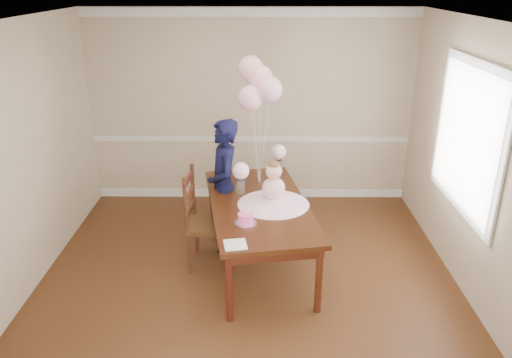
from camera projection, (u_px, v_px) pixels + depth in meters
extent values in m
cube|color=#361C0D|center=(247.00, 295.00, 5.16)|extent=(4.50, 5.00, 0.00)
cube|color=white|center=(245.00, 23.00, 4.15)|extent=(4.50, 5.00, 0.02)
cube|color=tan|center=(251.00, 108.00, 6.97)|extent=(4.50, 0.02, 2.70)
cube|color=tan|center=(6.00, 173.00, 4.67)|extent=(0.02, 5.00, 2.70)
cube|color=tan|center=(488.00, 174.00, 4.64)|extent=(0.02, 5.00, 2.70)
cube|color=silver|center=(251.00, 139.00, 7.13)|extent=(4.50, 0.02, 0.07)
cube|color=silver|center=(250.00, 12.00, 6.48)|extent=(4.50, 0.02, 0.12)
cube|color=silver|center=(251.00, 193.00, 7.45)|extent=(4.50, 0.02, 0.12)
cube|color=silver|center=(468.00, 138.00, 5.03)|extent=(0.02, 1.66, 1.56)
cube|color=white|center=(466.00, 138.00, 5.03)|extent=(0.01, 1.50, 1.40)
cube|color=black|center=(259.00, 205.00, 5.44)|extent=(1.35, 2.20, 0.05)
cube|color=black|center=(259.00, 211.00, 5.47)|extent=(1.23, 2.08, 0.10)
cylinder|color=black|center=(229.00, 288.00, 4.66)|extent=(0.08, 0.08, 0.72)
cylinder|color=black|center=(319.00, 280.00, 4.78)|extent=(0.08, 0.08, 0.72)
cylinder|color=black|center=(213.00, 204.00, 6.39)|extent=(0.08, 0.08, 0.72)
cylinder|color=black|center=(279.00, 199.00, 6.51)|extent=(0.08, 0.08, 0.72)
cone|color=#FFBBE5|center=(273.00, 200.00, 5.39)|extent=(0.90, 0.90, 0.10)
sphere|color=#FA9DC3|center=(274.00, 188.00, 5.34)|extent=(0.25, 0.25, 0.25)
sphere|color=beige|center=(274.00, 171.00, 5.26)|extent=(0.17, 0.17, 0.17)
sphere|color=brown|center=(274.00, 166.00, 5.24)|extent=(0.12, 0.12, 0.12)
cylinder|color=silver|center=(246.00, 223.00, 4.98)|extent=(0.26, 0.26, 0.01)
cylinder|color=#FF50AC|center=(246.00, 218.00, 4.95)|extent=(0.18, 0.18, 0.10)
sphere|color=white|center=(246.00, 212.00, 4.93)|extent=(0.03, 0.03, 0.03)
sphere|color=white|center=(248.00, 211.00, 4.95)|extent=(0.03, 0.03, 0.03)
cylinder|color=white|center=(241.00, 186.00, 5.66)|extent=(0.12, 0.12, 0.16)
sphere|color=#FFD5DA|center=(241.00, 171.00, 5.59)|extent=(0.20, 0.20, 0.20)
cylinder|color=silver|center=(278.00, 166.00, 6.26)|extent=(0.12, 0.12, 0.16)
sphere|color=white|center=(278.00, 152.00, 6.19)|extent=(0.20, 0.20, 0.20)
cube|color=white|center=(235.00, 245.00, 4.58)|extent=(0.24, 0.24, 0.01)
cylinder|color=silver|center=(259.00, 182.00, 5.96)|extent=(0.05, 0.05, 0.02)
sphere|color=#FFB4CD|center=(251.00, 98.00, 5.56)|extent=(0.29, 0.29, 0.29)
sphere|color=#FBB1D1|center=(270.00, 89.00, 5.50)|extent=(0.29, 0.29, 0.29)
sphere|color=#FFB4C4|center=(260.00, 78.00, 5.59)|extent=(0.29, 0.29, 0.29)
sphere|color=#EEA9B7|center=(251.00, 68.00, 5.56)|extent=(0.29, 0.29, 0.29)
cylinder|color=silver|center=(255.00, 148.00, 5.79)|extent=(0.09, 0.02, 0.86)
cylinder|color=white|center=(264.00, 144.00, 5.76)|extent=(0.11, 0.04, 0.96)
cylinder|color=silver|center=(260.00, 138.00, 5.81)|extent=(0.01, 0.10, 1.07)
cylinder|color=white|center=(255.00, 133.00, 5.79)|extent=(0.10, 0.09, 1.17)
cube|color=#38200F|center=(211.00, 225.00, 5.54)|extent=(0.53, 0.53, 0.06)
cylinder|color=#3B1D10|center=(190.00, 254.00, 5.47)|extent=(0.05, 0.05, 0.48)
cylinder|color=#3D2110|center=(227.00, 255.00, 5.44)|extent=(0.05, 0.05, 0.48)
cylinder|color=#3A180F|center=(197.00, 236.00, 5.84)|extent=(0.05, 0.05, 0.48)
cylinder|color=#37150F|center=(231.00, 237.00, 5.81)|extent=(0.05, 0.05, 0.48)
cylinder|color=#341C0E|center=(186.00, 205.00, 5.25)|extent=(0.05, 0.05, 0.62)
cylinder|color=#321A0D|center=(193.00, 190.00, 5.62)|extent=(0.05, 0.05, 0.62)
cube|color=#391A0F|center=(190.00, 209.00, 5.48)|extent=(0.07, 0.45, 0.06)
cube|color=#3C1810|center=(189.00, 194.00, 5.41)|extent=(0.07, 0.45, 0.06)
cube|color=black|center=(188.00, 179.00, 5.35)|extent=(0.07, 0.45, 0.06)
imported|color=black|center=(224.00, 186.00, 5.80)|extent=(0.49, 0.64, 1.59)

